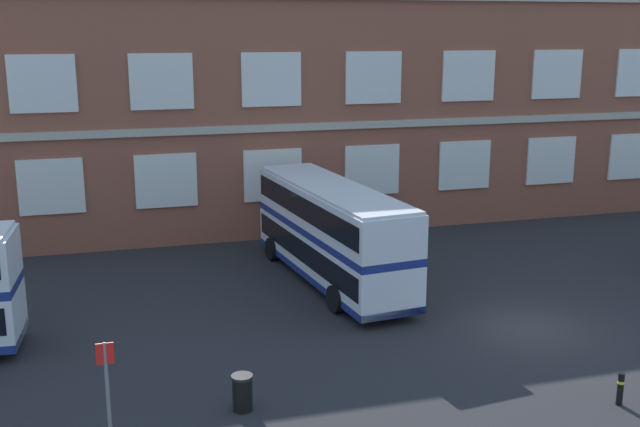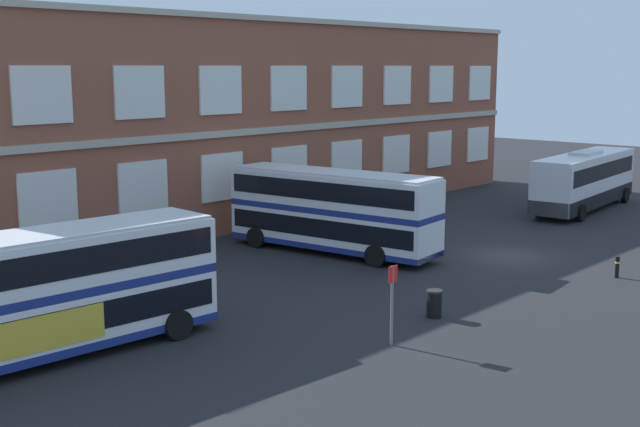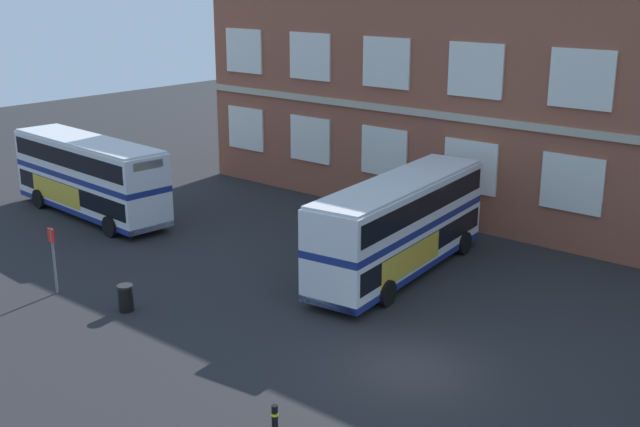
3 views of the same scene
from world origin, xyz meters
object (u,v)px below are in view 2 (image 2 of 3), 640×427
Objects in this scene: double_decker_near at (50,292)px; double_decker_middle at (333,210)px; touring_coach at (585,181)px; safety_bollard_east at (617,267)px; station_litter_bin at (434,304)px; bus_stand_flag at (392,297)px.

double_decker_near and double_decker_middle have the same top height.
double_decker_near is at bearing 179.50° from touring_coach.
double_decker_near is 0.99× the size of double_decker_middle.
touring_coach is at bearing -0.50° from double_decker_near.
station_litter_bin is at bearing 165.70° from safety_bollard_east.
touring_coach is at bearing 29.42° from safety_bollard_east.
double_decker_near reaches higher than touring_coach.
bus_stand_flag is at bearing -41.60° from double_decker_near.
bus_stand_flag is at bearing -166.73° from touring_coach.
station_litter_bin is at bearing 11.75° from bus_stand_flag.
touring_coach is at bearing -10.43° from double_decker_middle.
bus_stand_flag is at bearing -130.53° from double_decker_middle.
bus_stand_flag is (8.14, -7.23, -0.51)m from double_decker_near.
double_decker_near is at bearing 157.43° from safety_bollard_east.
bus_stand_flag is (-29.28, -6.90, -0.27)m from touring_coach.
double_decker_middle is at bearing 60.72° from station_litter_bin.
double_decker_near is 4.13× the size of bus_stand_flag.
double_decker_middle reaches higher than station_litter_bin.
double_decker_middle is 13.43m from safety_bollard_east.
station_litter_bin is (-25.74, -6.17, -1.39)m from touring_coach.
bus_stand_flag reaches higher than safety_bollard_east.
double_decker_middle is 13.98m from bus_stand_flag.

